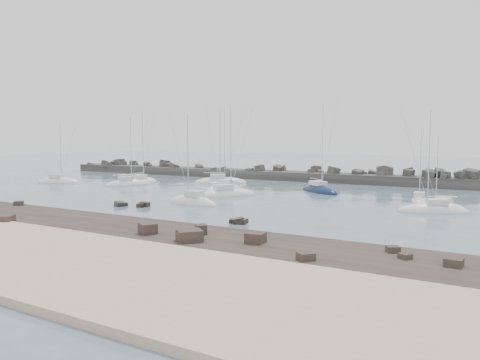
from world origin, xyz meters
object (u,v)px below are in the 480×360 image
at_px(sailboat_7, 319,191).
at_px(sailboat_9, 419,201).
at_px(sailboat_2, 128,185).
at_px(sailboat_1, 141,183).
at_px(sailboat_6, 226,195).
at_px(sailboat_8, 440,208).
at_px(sailboat_3, 220,182).
at_px(sailboat_10, 433,211).
at_px(sailboat_0, 58,182).
at_px(sailboat_5, 223,190).
at_px(sailboat_4, 192,203).

distance_m(sailboat_7, sailboat_9, 17.14).
bearing_deg(sailboat_2, sailboat_1, 88.53).
xyz_separation_m(sailboat_6, sailboat_8, (30.06, 2.59, -0.01)).
bearing_deg(sailboat_3, sailboat_10, -23.46).
relative_size(sailboat_0, sailboat_5, 0.91).
distance_m(sailboat_7, sailboat_10, 23.72).
bearing_deg(sailboat_2, sailboat_10, -5.88).
distance_m(sailboat_4, sailboat_7, 24.32).
relative_size(sailboat_4, sailboat_9, 1.20).
xyz_separation_m(sailboat_7, sailboat_10, (19.52, -13.48, -0.01)).
bearing_deg(sailboat_10, sailboat_9, 109.60).
distance_m(sailboat_1, sailboat_10, 55.41).
relative_size(sailboat_0, sailboat_4, 1.01).
xyz_separation_m(sailboat_0, sailboat_1, (15.26, 7.16, -0.00)).
xyz_separation_m(sailboat_2, sailboat_4, (25.85, -14.60, 0.01)).
distance_m(sailboat_4, sailboat_8, 31.73).
height_order(sailboat_3, sailboat_7, sailboat_3).
bearing_deg(sailboat_6, sailboat_8, 4.93).
bearing_deg(sailboat_1, sailboat_7, 7.08).
relative_size(sailboat_7, sailboat_8, 1.56).
height_order(sailboat_0, sailboat_4, sailboat_0).
bearing_deg(sailboat_9, sailboat_7, 163.63).
bearing_deg(sailboat_8, sailboat_4, -156.73).
relative_size(sailboat_4, sailboat_5, 0.91).
bearing_deg(sailboat_6, sailboat_7, 50.56).
height_order(sailboat_2, sailboat_9, sailboat_2).
bearing_deg(sailboat_10, sailboat_1, 170.53).
bearing_deg(sailboat_7, sailboat_9, -16.37).
bearing_deg(sailboat_4, sailboat_10, 17.24).
distance_m(sailboat_5, sailboat_9, 31.01).
distance_m(sailboat_0, sailboat_1, 16.86).
xyz_separation_m(sailboat_0, sailboat_3, (27.75, 16.34, -0.02)).
bearing_deg(sailboat_5, sailboat_0, -172.73).
bearing_deg(sailboat_6, sailboat_2, 169.43).
bearing_deg(sailboat_10, sailboat_6, 178.11).
relative_size(sailboat_0, sailboat_1, 0.86).
relative_size(sailboat_5, sailboat_8, 1.47).
relative_size(sailboat_8, sailboat_9, 0.91).
xyz_separation_m(sailboat_3, sailboat_5, (8.14, -11.76, 0.02)).
bearing_deg(sailboat_0, sailboat_2, 13.65).
bearing_deg(sailboat_2, sailboat_3, 45.16).
relative_size(sailboat_6, sailboat_8, 1.53).
height_order(sailboat_0, sailboat_2, sailboat_2).
bearing_deg(sailboat_2, sailboat_0, -166.35).
height_order(sailboat_3, sailboat_4, sailboat_3).
relative_size(sailboat_2, sailboat_3, 0.85).
height_order(sailboat_8, sailboat_10, sailboat_10).
relative_size(sailboat_6, sailboat_10, 1.16).
height_order(sailboat_3, sailboat_10, sailboat_3).
distance_m(sailboat_2, sailboat_10, 55.03).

